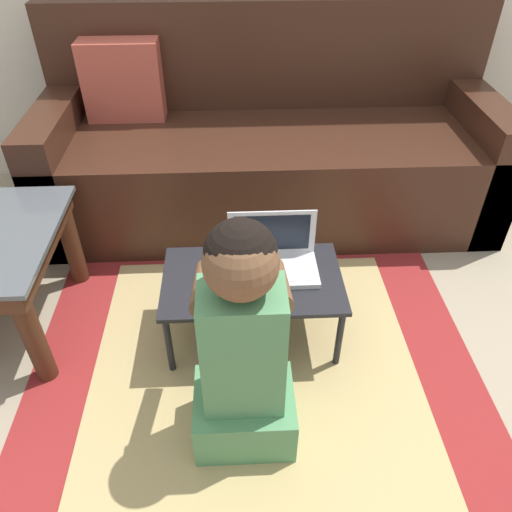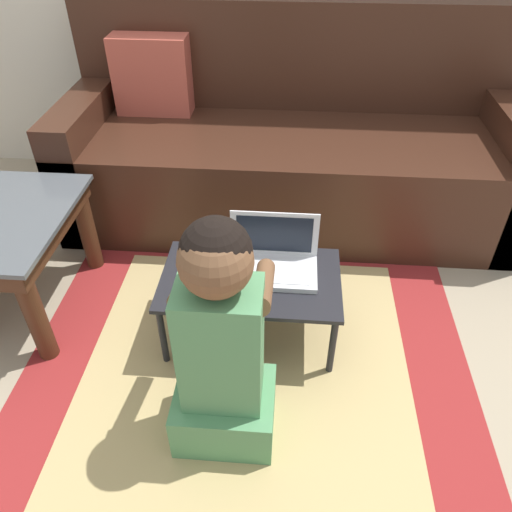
{
  "view_description": "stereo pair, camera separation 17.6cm",
  "coord_description": "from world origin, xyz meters",
  "px_view_note": "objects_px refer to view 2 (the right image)",
  "views": [
    {
      "loc": [
        -0.08,
        -1.27,
        1.45
      ],
      "look_at": [
        -0.02,
        0.1,
        0.34
      ],
      "focal_mm": 35.0,
      "sensor_mm": 36.0,
      "label": 1
    },
    {
      "loc": [
        0.09,
        -1.27,
        1.45
      ],
      "look_at": [
        -0.02,
        0.1,
        0.34
      ],
      "focal_mm": 35.0,
      "sensor_mm": 36.0,
      "label": 2
    }
  ],
  "objects_px": {
    "couch": "(290,150)",
    "laptop": "(273,262)",
    "person_seated": "(221,345)",
    "laptop_desk": "(251,284)",
    "computer_mouse": "(212,275)"
  },
  "relations": [
    {
      "from": "laptop_desk",
      "to": "laptop",
      "type": "height_order",
      "value": "laptop"
    },
    {
      "from": "laptop",
      "to": "couch",
      "type": "bearing_deg",
      "value": 87.52
    },
    {
      "from": "laptop_desk",
      "to": "person_seated",
      "type": "bearing_deg",
      "value": -96.01
    },
    {
      "from": "couch",
      "to": "laptop",
      "type": "bearing_deg",
      "value": -92.48
    },
    {
      "from": "computer_mouse",
      "to": "person_seated",
      "type": "bearing_deg",
      "value": -77.26
    },
    {
      "from": "laptop",
      "to": "person_seated",
      "type": "height_order",
      "value": "person_seated"
    },
    {
      "from": "couch",
      "to": "laptop",
      "type": "distance_m",
      "value": 0.87
    },
    {
      "from": "couch",
      "to": "laptop_desk",
      "type": "bearing_deg",
      "value": -97.08
    },
    {
      "from": "couch",
      "to": "computer_mouse",
      "type": "bearing_deg",
      "value": -104.93
    },
    {
      "from": "person_seated",
      "to": "couch",
      "type": "bearing_deg",
      "value": 83.26
    },
    {
      "from": "couch",
      "to": "laptop_desk",
      "type": "distance_m",
      "value": 0.92
    },
    {
      "from": "laptop",
      "to": "person_seated",
      "type": "bearing_deg",
      "value": -104.48
    },
    {
      "from": "laptop",
      "to": "laptop_desk",
      "type": "bearing_deg",
      "value": -147.08
    },
    {
      "from": "couch",
      "to": "person_seated",
      "type": "relative_size",
      "value": 2.64
    },
    {
      "from": "laptop",
      "to": "computer_mouse",
      "type": "relative_size",
      "value": 3.29
    }
  ]
}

